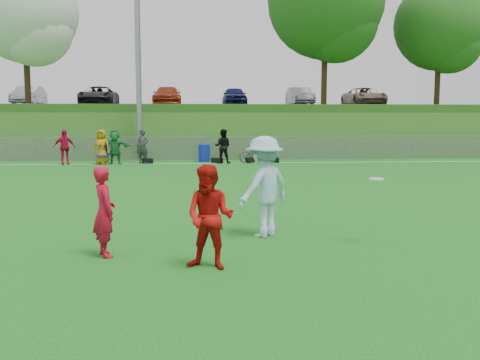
{
  "coord_description": "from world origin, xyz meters",
  "views": [
    {
      "loc": [
        -0.17,
        -8.48,
        2.3
      ],
      "look_at": [
        0.63,
        0.5,
        1.23
      ],
      "focal_mm": 40.0,
      "sensor_mm": 36.0,
      "label": 1
    }
  ],
  "objects": [
    {
      "name": "ground",
      "position": [
        0.0,
        0.0,
        0.0
      ],
      "size": [
        120.0,
        120.0,
        0.0
      ],
      "primitive_type": "plane",
      "color": "#125815",
      "rests_on": "ground"
    },
    {
      "name": "sideline_far",
      "position": [
        0.0,
        18.0,
        0.01
      ],
      "size": [
        60.0,
        0.1,
        0.01
      ],
      "primitive_type": "cube",
      "color": "white",
      "rests_on": "ground"
    },
    {
      "name": "fence",
      "position": [
        0.0,
        20.0,
        0.65
      ],
      "size": [
        58.0,
        0.06,
        1.3
      ],
      "color": "gray",
      "rests_on": "ground"
    },
    {
      "name": "light_pole",
      "position": [
        -3.0,
        20.8,
        6.71
      ],
      "size": [
        1.2,
        0.4,
        12.15
      ],
      "color": "gray",
      "rests_on": "ground"
    },
    {
      "name": "berm",
      "position": [
        0.0,
        31.0,
        1.5
      ],
      "size": [
        120.0,
        18.0,
        3.0
      ],
      "primitive_type": "cube",
      "color": "#2D5317",
      "rests_on": "ground"
    },
    {
      "name": "parking_lot",
      "position": [
        0.0,
        33.0,
        3.05
      ],
      "size": [
        120.0,
        12.0,
        0.1
      ],
      "primitive_type": "cube",
      "color": "black",
      "rests_on": "berm"
    },
    {
      "name": "tree_white_flowering",
      "position": [
        -9.84,
        24.92,
        8.32
      ],
      "size": [
        6.3,
        6.3,
        8.78
      ],
      "color": "black",
      "rests_on": "berm"
    },
    {
      "name": "tree_green_near",
      "position": [
        8.16,
        24.42,
        9.03
      ],
      "size": [
        7.14,
        7.14,
        9.95
      ],
      "color": "black",
      "rests_on": "berm"
    },
    {
      "name": "tree_green_far",
      "position": [
        16.16,
        25.92,
        7.96
      ],
      "size": [
        5.88,
        5.88,
        8.19
      ],
      "color": "black",
      "rests_on": "berm"
    },
    {
      "name": "car_row",
      "position": [
        -1.17,
        32.0,
        3.82
      ],
      "size": [
        32.04,
        5.18,
        1.44
      ],
      "color": "white",
      "rests_on": "parking_lot"
    },
    {
      "name": "spectator_row",
      "position": [
        -3.18,
        18.0,
        0.85
      ],
      "size": [
        8.7,
        0.83,
        1.69
      ],
      "color": "#BB0D34",
      "rests_on": "ground"
    },
    {
      "name": "gear_bags",
      "position": [
        1.33,
        18.1,
        0.13
      ],
      "size": [
        6.86,
        0.54,
        0.26
      ],
      "color": "black",
      "rests_on": "ground"
    },
    {
      "name": "player_red_left",
      "position": [
        -1.62,
        0.33,
        0.75
      ],
      "size": [
        0.56,
        0.65,
        1.5
      ],
      "primitive_type": "imported",
      "rotation": [
        0.0,
        0.0,
        2.0
      ],
      "color": "red",
      "rests_on": "ground"
    },
    {
      "name": "player_red_center",
      "position": [
        0.08,
        -0.56,
        0.79
      ],
      "size": [
        0.94,
        0.85,
        1.59
      ],
      "primitive_type": "imported",
      "rotation": [
        0.0,
        0.0,
        -0.39
      ],
      "color": "#BB0F0D",
      "rests_on": "ground"
    },
    {
      "name": "player_blue",
      "position": [
        1.19,
        1.59,
        0.97
      ],
      "size": [
        1.42,
        1.36,
        1.93
      ],
      "primitive_type": "imported",
      "rotation": [
        0.0,
        0.0,
        3.85
      ],
      "color": "#A3CDE2",
      "rests_on": "ground"
    },
    {
      "name": "frisbee",
      "position": [
        3.09,
        0.71,
        1.2
      ],
      "size": [
        0.27,
        0.27,
        0.02
      ],
      "color": "silver",
      "rests_on": "ground"
    },
    {
      "name": "recycling_bin",
      "position": [
        0.43,
        19.0,
        0.45
      ],
      "size": [
        0.73,
        0.73,
        0.89
      ],
      "primitive_type": "cylinder",
      "rotation": [
        0.0,
        0.0,
        0.28
      ],
      "color": "#0F21AB",
      "rests_on": "ground"
    },
    {
      "name": "camp_chair",
      "position": [
        -4.53,
        17.92,
        0.29
      ],
      "size": [
        0.58,
        0.59,
        0.97
      ],
      "rotation": [
        0.0,
        0.0,
        -0.08
      ],
      "color": "#0E2399",
      "rests_on": "ground"
    },
    {
      "name": "bicycle",
      "position": [
        3.0,
        18.2,
        0.48
      ],
      "size": [
        1.92,
        1.21,
        0.95
      ],
      "primitive_type": "imported",
      "rotation": [
        0.0,
        0.0,
        1.91
      ],
      "color": "#313133",
      "rests_on": "ground"
    }
  ]
}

